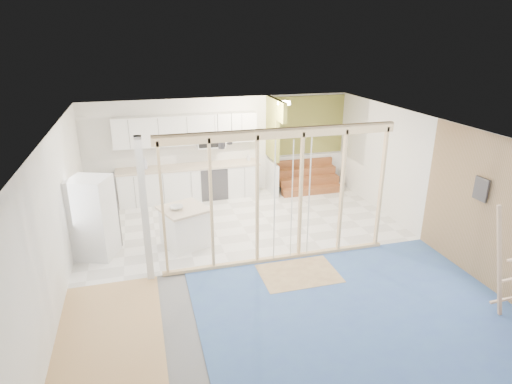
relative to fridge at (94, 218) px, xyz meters
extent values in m
cube|color=slate|center=(3.06, -1.13, -0.81)|extent=(7.00, 8.00, 0.01)
cube|color=white|center=(3.06, -1.13, 1.79)|extent=(7.00, 8.00, 0.01)
cube|color=white|center=(3.06, 2.87, 0.49)|extent=(7.00, 0.01, 2.60)
cube|color=white|center=(3.06, -5.13, 0.49)|extent=(7.00, 0.01, 2.60)
cube|color=white|center=(-0.44, -1.13, 0.49)|extent=(0.01, 8.00, 2.60)
cube|color=white|center=(6.56, -1.13, 0.49)|extent=(0.01, 8.00, 2.60)
cube|color=white|center=(3.06, 0.87, -0.80)|extent=(7.00, 4.00, 0.02)
cube|color=teal|center=(4.06, -3.13, -0.80)|extent=(5.00, 4.00, 0.02)
cube|color=tan|center=(0.31, -3.13, -0.80)|extent=(1.50, 4.00, 0.02)
cube|color=tan|center=(3.56, -1.73, -0.79)|extent=(1.40, 1.00, 0.01)
cube|color=beige|center=(3.36, -1.13, 1.69)|extent=(4.40, 0.09, 0.18)
cube|color=beige|center=(3.36, -1.13, -0.76)|extent=(4.40, 0.09, 0.06)
cube|color=silver|center=(0.96, -1.13, 0.49)|extent=(0.12, 0.14, 2.60)
cube|color=beige|center=(1.26, -1.13, 0.49)|extent=(0.04, 0.09, 2.40)
cube|color=beige|center=(2.10, -1.13, 0.49)|extent=(0.04, 0.09, 2.40)
cube|color=beige|center=(2.94, -1.13, 0.49)|extent=(0.04, 0.09, 2.40)
cube|color=beige|center=(3.78, -1.13, 0.49)|extent=(0.04, 0.09, 2.40)
cube|color=beige|center=(4.62, -1.13, 0.49)|extent=(0.04, 0.09, 2.40)
cube|color=beige|center=(5.46, -1.13, 0.49)|extent=(0.04, 0.09, 2.40)
cylinder|color=silver|center=(3.26, -1.16, 0.41)|extent=(0.02, 0.02, 2.35)
cylinder|color=silver|center=(3.96, -1.11, 0.41)|extent=(0.02, 0.02, 2.35)
cylinder|color=silver|center=(3.61, -1.13, 0.41)|extent=(0.02, 0.02, 2.35)
cube|color=white|center=(2.16, 2.57, -0.37)|extent=(3.60, 0.60, 0.88)
cube|color=beige|center=(2.16, 2.57, 0.10)|extent=(3.66, 0.64, 0.05)
cube|color=white|center=(-0.14, 1.47, -0.37)|extent=(0.60, 1.60, 0.88)
cube|color=beige|center=(-0.14, 1.47, 0.10)|extent=(0.64, 1.64, 0.05)
cube|color=white|center=(2.16, 2.69, 1.04)|extent=(3.60, 0.34, 0.75)
cube|color=white|center=(2.76, 2.65, 0.74)|extent=(0.72, 0.38, 0.36)
cube|color=black|center=(2.76, 2.46, 0.74)|extent=(0.68, 0.02, 0.30)
cube|color=olive|center=(4.36, 2.42, 0.99)|extent=(0.10, 0.90, 1.60)
cube|color=white|center=(4.36, 2.42, -0.36)|extent=(0.10, 0.90, 0.90)
cube|color=olive|center=(4.36, 1.72, 1.54)|extent=(0.10, 0.50, 0.50)
cube|color=olive|center=(5.46, 2.84, 0.94)|extent=(2.20, 0.04, 1.60)
cube|color=white|center=(5.46, 2.84, -0.36)|extent=(2.20, 0.04, 0.90)
cube|color=brown|center=(5.41, 2.07, -0.71)|extent=(1.70, 0.26, 0.20)
cube|color=brown|center=(5.41, 2.33, -0.51)|extent=(1.70, 0.26, 0.20)
cube|color=brown|center=(5.41, 2.59, -0.31)|extent=(1.70, 0.26, 0.20)
cube|color=brown|center=(5.41, 2.85, -0.11)|extent=(1.70, 0.26, 0.20)
torus|color=black|center=(2.76, 0.77, 1.24)|extent=(0.52, 0.52, 0.02)
cylinder|color=black|center=(2.61, 0.77, 1.49)|extent=(0.01, 0.01, 0.50)
cylinder|color=black|center=(2.91, 0.77, 1.49)|extent=(0.01, 0.01, 0.50)
cylinder|color=#3C3C41|center=(2.66, 0.67, 1.09)|extent=(0.14, 0.14, 0.14)
cylinder|color=#3C3C41|center=(2.88, 0.87, 1.11)|extent=(0.12, 0.12, 0.12)
cube|color=#A67B5A|center=(6.54, -3.13, 0.49)|extent=(0.02, 4.00, 2.60)
cube|color=#3C3C41|center=(6.49, -2.53, 0.84)|extent=(0.04, 0.30, 0.40)
cylinder|color=#FFEABF|center=(4.46, 1.87, 1.73)|extent=(0.32, 0.32, 0.08)
cube|color=silver|center=(-0.01, 0.00, 0.00)|extent=(0.89, 0.88, 1.61)
cube|color=#3C3C41|center=(0.33, 0.00, 0.00)|extent=(0.25, 0.61, 1.58)
cube|color=white|center=(1.71, -0.03, -0.42)|extent=(1.00, 1.00, 0.78)
cube|color=beige|center=(1.71, -0.03, 0.01)|extent=(1.11, 1.11, 0.05)
imported|color=beige|center=(1.57, -0.06, 0.07)|extent=(0.27, 0.27, 0.07)
imported|color=silver|center=(1.07, 2.59, 0.28)|extent=(0.16, 0.16, 0.31)
imported|color=silver|center=(3.76, 2.64, 0.21)|extent=(0.09, 0.09, 0.18)
cube|color=#D7AE83|center=(5.94, -3.67, 0.14)|extent=(0.44, 0.13, 1.86)
cube|color=#D7AE83|center=(6.20, -3.67, -0.55)|extent=(0.44, 0.13, 0.12)
camera|label=1|loc=(0.98, -8.05, 3.31)|focal=30.00mm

